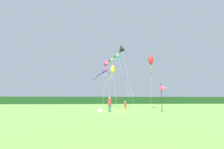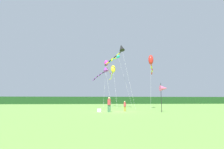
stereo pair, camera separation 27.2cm
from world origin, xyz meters
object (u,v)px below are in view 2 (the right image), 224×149
Objects in this scene: kite_yellow at (113,70)px; kite_magenta at (107,64)px; banner_flag_pole at (164,89)px; kite_purple at (104,70)px; person_child at (125,106)px; kite_cyan at (116,57)px; kite_red at (151,61)px; person_adult at (109,104)px; kite_black at (120,50)px; cooler_box at (99,110)px.

kite_magenta is at bearing 105.56° from kite_yellow.
banner_flag_pole is 18.95m from kite_purple.
banner_flag_pole is 0.40× the size of kite_purple.
kite_cyan is at bearing 86.94° from person_child.
kite_cyan reaches higher than person_child.
person_child is at bearing -86.36° from kite_magenta.
kite_red is 12.01m from kite_purple.
person_adult is 14.90m from kite_black.
kite_yellow is (2.03, 14.87, 6.61)m from person_adult.
kite_magenta is at bearing 83.18° from cooler_box.
person_adult is 0.15× the size of kite_cyan.
banner_flag_pole is 0.36× the size of kite_yellow.
person_child is 0.14× the size of kite_red.
kite_magenta reaches higher than cooler_box.
kite_black reaches higher than kite_red.
kite_yellow is (-4.47, 15.68, 4.81)m from banner_flag_pole.
cooler_box is 20.51m from kite_magenta.
person_child is 0.15× the size of kite_purple.
kite_red reaches higher than kite_purple.
kite_yellow is 9.75m from kite_red.
kite_red is at bearing -63.35° from kite_cyan.
kite_red is at bearing -40.39° from kite_black.
kite_purple is at bearing 96.83° from person_child.
person_adult is at bearing -100.19° from kite_cyan.
kite_black is (4.10, 10.33, 10.63)m from cooler_box.
kite_magenta reaches higher than person_child.
kite_yellow is (3.20, 14.40, 7.41)m from cooler_box.
kite_black reaches higher than person_child.
kite_purple is at bearing 127.37° from kite_red.
kite_cyan is at bearing 55.75° from kite_yellow.
cooler_box is 0.04× the size of kite_black.
kite_magenta is at bearing 93.64° from person_child.
person_adult is 6.79m from banner_flag_pole.
banner_flag_pole is 14.56m from kite_black.
cooler_box is at bearing -96.82° from kite_magenta.
kite_purple reaches higher than cooler_box.
kite_black is at bearing 74.85° from person_adult.
person_adult is at bearing -150.61° from person_child.
banner_flag_pole is 0.33× the size of kite_magenta.
cooler_box is 8.20m from banner_flag_pole.
kite_cyan reaches higher than cooler_box.
cooler_box is at bearing -167.65° from person_child.
kite_yellow is at bearing -41.03° from kite_purple.
kite_black is (0.02, -5.35, 0.07)m from kite_cyan.
kite_yellow is at bearing 105.91° from banner_flag_pole.
banner_flag_pole is (6.50, -0.80, 1.80)m from person_adult.
cooler_box is 15.38m from kite_black.
person_child is 3.39m from cooler_box.
person_adult is 3.88× the size of cooler_box.
person_adult is 16.40m from kite_yellow.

